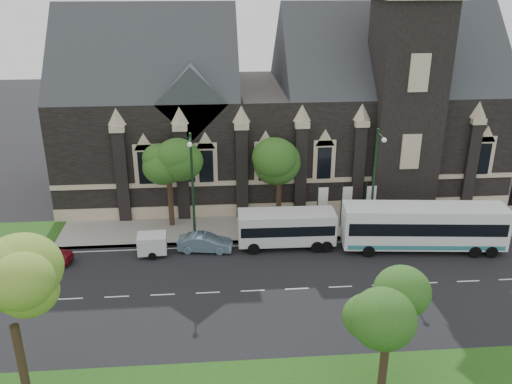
{
  "coord_description": "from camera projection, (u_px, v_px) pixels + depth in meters",
  "views": [
    {
      "loc": [
        -2.32,
        -31.35,
        19.99
      ],
      "look_at": [
        0.71,
        6.0,
        4.72
      ],
      "focal_mm": 38.27,
      "sensor_mm": 36.0,
      "label": 1
    }
  ],
  "objects": [
    {
      "name": "street_lamp_near",
      "position": [
        375.0,
        178.0,
        42.02
      ],
      "size": [
        0.36,
        1.88,
        9.0
      ],
      "color": "black",
      "rests_on": "ground"
    },
    {
      "name": "sedan",
      "position": [
        205.0,
        243.0,
        41.63
      ],
      "size": [
        4.3,
        1.98,
        1.37
      ],
      "primitive_type": "imported",
      "rotation": [
        0.0,
        0.0,
        1.44
      ],
      "color": "#6E8B9F",
      "rests_on": "ground"
    },
    {
      "name": "tree_park_east",
      "position": [
        392.0,
        308.0,
        26.77
      ],
      "size": [
        3.4,
        3.4,
        6.28
      ],
      "color": "black",
      "rests_on": "ground"
    },
    {
      "name": "box_trailer",
      "position": [
        152.0,
        244.0,
        40.96
      ],
      "size": [
        3.14,
        1.85,
        1.66
      ],
      "rotation": [
        0.0,
        0.0,
        0.06
      ],
      "color": "silver",
      "rests_on": "ground"
    },
    {
      "name": "banner_flag_right",
      "position": [
        369.0,
        201.0,
        44.83
      ],
      "size": [
        0.9,
        0.1,
        4.0
      ],
      "color": "black",
      "rests_on": "ground"
    },
    {
      "name": "shuttle_bus",
      "position": [
        287.0,
        227.0,
        41.98
      ],
      "size": [
        7.47,
        2.73,
        2.87
      ],
      "rotation": [
        0.0,
        0.0,
        -0.02
      ],
      "color": "silver",
      "rests_on": "ground"
    },
    {
      "name": "street_lamp_mid",
      "position": [
        192.0,
        184.0,
        40.97
      ],
      "size": [
        0.36,
        1.88,
        9.0
      ],
      "color": "black",
      "rests_on": "ground"
    },
    {
      "name": "sidewalk",
      "position": [
        244.0,
        228.0,
        45.39
      ],
      "size": [
        80.0,
        5.0,
        0.15
      ],
      "primitive_type": "cube",
      "color": "gray",
      "rests_on": "ground"
    },
    {
      "name": "tree_walk_right",
      "position": [
        282.0,
        157.0,
        44.58
      ],
      "size": [
        4.08,
        4.08,
        7.8
      ],
      "color": "black",
      "rests_on": "ground"
    },
    {
      "name": "car_far_red",
      "position": [
        43.0,
        254.0,
        39.83
      ],
      "size": [
        4.44,
        2.18,
        1.46
      ],
      "primitive_type": "imported",
      "rotation": [
        0.0,
        0.0,
        1.46
      ],
      "color": "maroon",
      "rests_on": "ground"
    },
    {
      "name": "tree_walk_left",
      "position": [
        171.0,
        161.0,
        43.93
      ],
      "size": [
        3.91,
        3.91,
        7.64
      ],
      "color": "black",
      "rests_on": "ground"
    },
    {
      "name": "banner_flag_left",
      "position": [
        321.0,
        203.0,
        44.53
      ],
      "size": [
        0.9,
        0.1,
        4.0
      ],
      "color": "black",
      "rests_on": "ground"
    },
    {
      "name": "tree_park_near",
      "position": [
        14.0,
        286.0,
        25.25
      ],
      "size": [
        4.42,
        4.42,
        8.56
      ],
      "color": "black",
      "rests_on": "ground"
    },
    {
      "name": "tour_coach",
      "position": [
        424.0,
        226.0,
        41.42
      ],
      "size": [
        12.42,
        3.76,
        3.57
      ],
      "rotation": [
        0.0,
        0.0,
        -0.09
      ],
      "color": "white",
      "rests_on": "ground"
    },
    {
      "name": "banner_flag_center",
      "position": [
        345.0,
        202.0,
        44.68
      ],
      "size": [
        0.9,
        0.1,
        4.0
      ],
      "color": "black",
      "rests_on": "ground"
    },
    {
      "name": "ground",
      "position": [
        253.0,
        291.0,
        36.65
      ],
      "size": [
        160.0,
        160.0,
        0.0
      ],
      "primitive_type": "plane",
      "color": "black",
      "rests_on": "ground"
    },
    {
      "name": "museum",
      "position": [
        292.0,
        106.0,
        51.29
      ],
      "size": [
        40.0,
        17.7,
        29.9
      ],
      "color": "black",
      "rests_on": "ground"
    }
  ]
}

